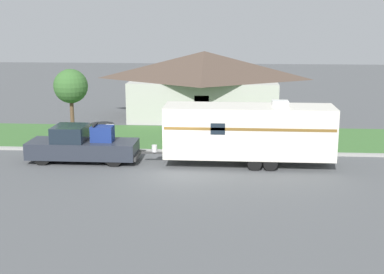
{
  "coord_description": "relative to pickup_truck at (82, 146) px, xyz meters",
  "views": [
    {
      "loc": [
        2.67,
        -24.81,
        7.44
      ],
      "look_at": [
        0.69,
        1.58,
        1.4
      ],
      "focal_mm": 50.0,
      "sensor_mm": 36.0,
      "label": 1
    }
  ],
  "objects": [
    {
      "name": "ground_plane",
      "position": [
        5.04,
        -1.58,
        -0.85
      ],
      "size": [
        120.0,
        120.0,
        0.0
      ],
      "primitive_type": "plane",
      "color": "#515456"
    },
    {
      "name": "curb_strip",
      "position": [
        5.04,
        2.17,
        -0.78
      ],
      "size": [
        80.0,
        0.3,
        0.14
      ],
      "color": "#999993",
      "rests_on": "ground_plane"
    },
    {
      "name": "tree_in_yard",
      "position": [
        -2.02,
        5.12,
        2.39
      ],
      "size": [
        2.07,
        2.07,
        4.3
      ],
      "color": "brown",
      "rests_on": "ground_plane"
    },
    {
      "name": "travel_trailer",
      "position": [
        8.6,
        -0.0,
        0.91
      ],
      "size": [
        9.72,
        2.33,
        3.32
      ],
      "color": "black",
      "rests_on": "ground_plane"
    },
    {
      "name": "house_across_street",
      "position": [
        5.66,
        12.92,
        1.69
      ],
      "size": [
        11.33,
        7.13,
        4.89
      ],
      "color": "#B2B2A8",
      "rests_on": "ground_plane"
    },
    {
      "name": "pickup_truck",
      "position": [
        0.0,
        0.0,
        0.0
      ],
      "size": [
        5.72,
        1.99,
        2.01
      ],
      "color": "black",
      "rests_on": "ground_plane"
    },
    {
      "name": "lawn_strip",
      "position": [
        5.04,
        5.82,
        -0.83
      ],
      "size": [
        80.0,
        7.0,
        0.03
      ],
      "color": "#3D6B33",
      "rests_on": "ground_plane"
    },
    {
      "name": "mailbox",
      "position": [
        0.74,
        3.32,
        0.16
      ],
      "size": [
        0.48,
        0.2,
        1.31
      ],
      "color": "brown",
      "rests_on": "ground_plane"
    }
  ]
}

